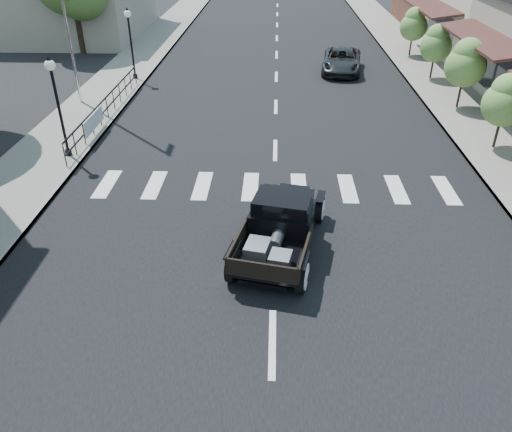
{
  "coord_description": "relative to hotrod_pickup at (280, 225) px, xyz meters",
  "views": [
    {
      "loc": [
        -0.05,
        -10.58,
        7.76
      ],
      "look_at": [
        -0.48,
        0.52,
        1.0
      ],
      "focal_mm": 35.0,
      "sensor_mm": 36.0,
      "label": 1
    }
  ],
  "objects": [
    {
      "name": "lamp_post_b",
      "position": [
        -7.76,
        5.53,
        1.16
      ],
      "size": [
        0.36,
        0.36,
        3.56
      ],
      "primitive_type": null,
      "color": "black",
      "rests_on": "sidewalk_left"
    },
    {
      "name": "small_tree_b",
      "position": [
        8.14,
        6.88,
        0.72
      ],
      "size": [
        1.61,
        1.61,
        2.68
      ],
      "primitive_type": null,
      "color": "#5D883E",
      "rests_on": "sidewalk_right"
    },
    {
      "name": "sidewalk_right",
      "position": [
        8.34,
        14.53,
        -0.7
      ],
      "size": [
        3.0,
        80.0,
        0.15
      ],
      "primitive_type": "cube",
      "color": "gray",
      "rests_on": "ground"
    },
    {
      "name": "ground",
      "position": [
        -0.16,
        -0.47,
        -0.77
      ],
      "size": [
        120.0,
        120.0,
        0.0
      ],
      "primitive_type": "plane",
      "color": "black",
      "rests_on": "ground"
    },
    {
      "name": "banner",
      "position": [
        -7.38,
        7.53,
        -0.32
      ],
      "size": [
        0.04,
        2.2,
        0.6
      ],
      "primitive_type": null,
      "color": "silver",
      "rests_on": "sidewalk_left"
    },
    {
      "name": "railing",
      "position": [
        -7.46,
        9.53,
        -0.12
      ],
      "size": [
        0.08,
        10.0,
        1.0
      ],
      "primitive_type": null,
      "color": "black",
      "rests_on": "sidewalk_left"
    },
    {
      "name": "road_markings",
      "position": [
        -0.16,
        9.53,
        -0.77
      ],
      "size": [
        12.0,
        60.0,
        0.06
      ],
      "primitive_type": null,
      "color": "silver",
      "rests_on": "ground"
    },
    {
      "name": "small_tree_e",
      "position": [
        8.14,
        21.22,
        0.74
      ],
      "size": [
        1.64,
        1.64,
        2.73
      ],
      "primitive_type": null,
      "color": "#5D883E",
      "rests_on": "sidewalk_right"
    },
    {
      "name": "second_car",
      "position": [
        3.52,
        17.74,
        -0.15
      ],
      "size": [
        2.66,
        4.74,
        1.25
      ],
      "primitive_type": "imported",
      "rotation": [
        0.0,
        0.0,
        -0.13
      ],
      "color": "black",
      "rests_on": "ground"
    },
    {
      "name": "road",
      "position": [
        -0.16,
        14.53,
        -0.76
      ],
      "size": [
        14.0,
        80.0,
        0.02
      ],
      "primitive_type": "cube",
      "color": "black",
      "rests_on": "ground"
    },
    {
      "name": "small_tree_d",
      "position": [
        8.14,
        16.16,
        0.71
      ],
      "size": [
        1.6,
        1.6,
        2.67
      ],
      "primitive_type": null,
      "color": "#5D883E",
      "rests_on": "sidewalk_right"
    },
    {
      "name": "small_tree_c",
      "position": [
        8.14,
        11.45,
        0.85
      ],
      "size": [
        1.77,
        1.77,
        2.95
      ],
      "primitive_type": null,
      "color": "#5D883E",
      "rests_on": "sidewalk_right"
    },
    {
      "name": "sidewalk_left",
      "position": [
        -8.66,
        14.53,
        -0.7
      ],
      "size": [
        3.0,
        80.0,
        0.15
      ],
      "primitive_type": "cube",
      "color": "gray",
      "rests_on": "ground"
    },
    {
      "name": "lamp_post_c",
      "position": [
        -7.76,
        15.53,
        1.16
      ],
      "size": [
        0.36,
        0.36,
        3.56
      ],
      "primitive_type": null,
      "color": "black",
      "rests_on": "sidewalk_left"
    },
    {
      "name": "hotrod_pickup",
      "position": [
        0.0,
        0.0,
        0.0
      ],
      "size": [
        2.96,
        4.8,
        1.55
      ],
      "primitive_type": null,
      "rotation": [
        0.0,
        0.0,
        -0.21
      ],
      "color": "black",
      "rests_on": "ground"
    }
  ]
}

